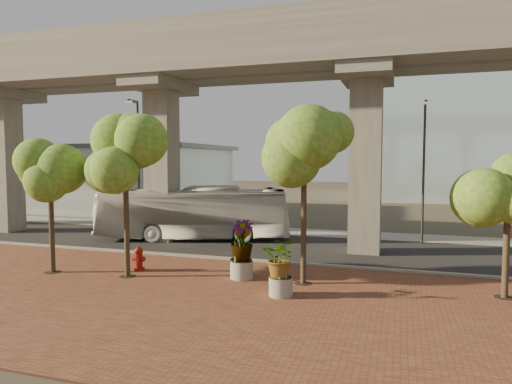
% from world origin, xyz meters
% --- Properties ---
extents(ground, '(160.00, 160.00, 0.00)m').
position_xyz_m(ground, '(0.00, 0.00, 0.00)').
color(ground, '#3A352A').
rests_on(ground, ground).
extents(brick_plaza, '(70.00, 13.00, 0.06)m').
position_xyz_m(brick_plaza, '(0.00, -8.00, 0.03)').
color(brick_plaza, brown).
rests_on(brick_plaza, ground).
extents(asphalt_road, '(90.00, 8.00, 0.04)m').
position_xyz_m(asphalt_road, '(0.00, 2.00, 0.02)').
color(asphalt_road, black).
rests_on(asphalt_road, ground).
extents(curb_strip, '(70.00, 0.25, 0.16)m').
position_xyz_m(curb_strip, '(0.00, -2.00, 0.08)').
color(curb_strip, gray).
rests_on(curb_strip, ground).
extents(far_sidewalk, '(90.00, 3.00, 0.06)m').
position_xyz_m(far_sidewalk, '(0.00, 7.50, 0.03)').
color(far_sidewalk, gray).
rests_on(far_sidewalk, ground).
extents(transit_viaduct, '(72.00, 5.60, 12.40)m').
position_xyz_m(transit_viaduct, '(0.00, 2.00, 7.29)').
color(transit_viaduct, gray).
rests_on(transit_viaduct, ground).
extents(station_pavilion, '(23.00, 13.00, 6.30)m').
position_xyz_m(station_pavilion, '(-20.00, 16.00, 3.22)').
color(station_pavilion, '#A7B7BF').
rests_on(station_pavilion, ground).
extents(transit_bus, '(12.03, 5.89, 3.27)m').
position_xyz_m(transit_bus, '(-4.33, 2.86, 1.63)').
color(transit_bus, silver).
rests_on(transit_bus, ground).
extents(fire_hydrant, '(0.54, 0.49, 1.08)m').
position_xyz_m(fire_hydrant, '(-3.14, -5.22, 0.58)').
color(fire_hydrant, maroon).
rests_on(fire_hydrant, ground).
extents(planter_front, '(1.90, 1.90, 2.09)m').
position_xyz_m(planter_front, '(3.78, -7.00, 1.33)').
color(planter_front, '#AEAA9D').
rests_on(planter_front, ground).
extents(planter_right, '(2.25, 2.25, 2.40)m').
position_xyz_m(planter_right, '(1.65, -5.17, 1.52)').
color(planter_right, gray).
rests_on(planter_right, ground).
extents(planter_left, '(2.03, 2.03, 2.24)m').
position_xyz_m(planter_left, '(1.48, -4.81, 1.42)').
color(planter_left, gray).
rests_on(planter_left, ground).
extents(street_tree_far_west, '(3.29, 3.29, 5.72)m').
position_xyz_m(street_tree_far_west, '(-6.50, -6.67, 4.25)').
color(street_tree_far_west, '#493A29').
rests_on(street_tree_far_west, ground).
extents(street_tree_near_west, '(3.67, 3.67, 6.61)m').
position_xyz_m(street_tree_near_west, '(-3.01, -6.31, 4.97)').
color(street_tree_near_west, '#493A29').
rests_on(street_tree_near_west, ground).
extents(street_tree_near_east, '(3.81, 3.81, 7.01)m').
position_xyz_m(street_tree_near_east, '(4.21, -5.15, 5.31)').
color(street_tree_near_east, '#493A29').
rests_on(street_tree_near_east, ground).
extents(street_tree_far_east, '(3.35, 3.35, 5.42)m').
position_xyz_m(street_tree_far_east, '(11.35, -4.80, 3.94)').
color(street_tree_far_east, '#493A29').
rests_on(street_tree_far_east, ground).
extents(streetlamp_west, '(0.45, 1.32, 9.10)m').
position_xyz_m(streetlamp_west, '(-10.38, 6.27, 5.31)').
color(streetlamp_west, '#2E2E33').
rests_on(streetlamp_west, ground).
extents(streetlamp_east, '(0.41, 1.19, 8.19)m').
position_xyz_m(streetlamp_east, '(9.01, 5.39, 4.78)').
color(streetlamp_east, '#313137').
rests_on(streetlamp_east, ground).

